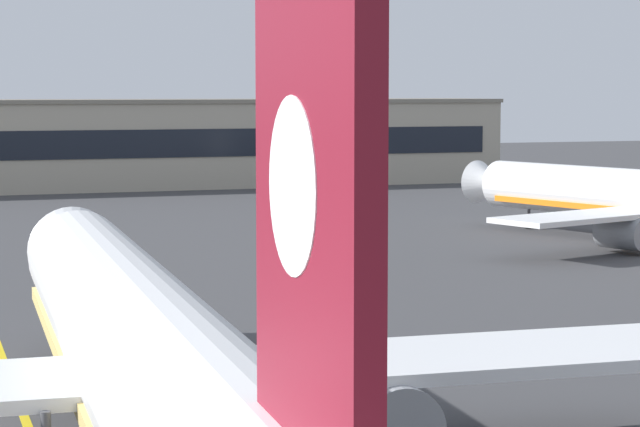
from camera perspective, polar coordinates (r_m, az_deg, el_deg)
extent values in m
cube|color=yellow|center=(46.98, -13.84, -6.92)|extent=(5.09, 179.94, 0.01)
cylinder|color=white|center=(32.56, -7.89, -6.06)|extent=(6.06, 36.17, 3.80)
cone|color=white|center=(51.50, -10.93, -1.82)|extent=(3.77, 2.82, 3.61)
cube|color=#DBBC66|center=(32.78, -7.86, -7.85)|extent=(5.80, 33.29, 0.44)
cube|color=black|center=(49.54, -10.75, -1.33)|extent=(2.91, 1.28, 0.60)
cube|color=white|center=(33.32, -8.02, -7.29)|extent=(32.24, 6.80, 0.36)
cylinder|color=gray|center=(34.05, 2.77, -9.07)|extent=(2.52, 3.74, 2.30)
cylinder|color=black|center=(35.76, 1.81, -8.35)|extent=(1.96, 0.30, 1.95)
cube|color=maroon|center=(16.52, -0.31, -1.32)|extent=(0.70, 4.82, 7.20)
cylinder|color=white|center=(16.73, -0.59, 1.24)|extent=(0.59, 2.42, 2.40)
cylinder|color=#4C4C51|center=(47.08, -10.36, -4.99)|extent=(0.24, 0.24, 1.60)
cylinder|color=black|center=(47.28, -10.34, -6.21)|extent=(0.46, 0.92, 0.90)
cone|color=white|center=(95.91, 7.53, 1.39)|extent=(3.77, 3.17, 3.22)
cube|color=black|center=(94.66, 8.25, 1.69)|extent=(2.72, 1.69, 0.54)
cylinder|color=gray|center=(80.13, 13.48, -0.86)|extent=(2.91, 3.68, 2.05)
cylinder|color=black|center=(81.18, 12.58, -0.76)|extent=(1.72, 0.67, 1.75)
cylinder|color=#4C4C51|center=(93.05, 9.36, 0.12)|extent=(0.21, 0.21, 1.43)
cylinder|color=black|center=(93.14, 9.35, -0.44)|extent=(0.58, 0.87, 0.80)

